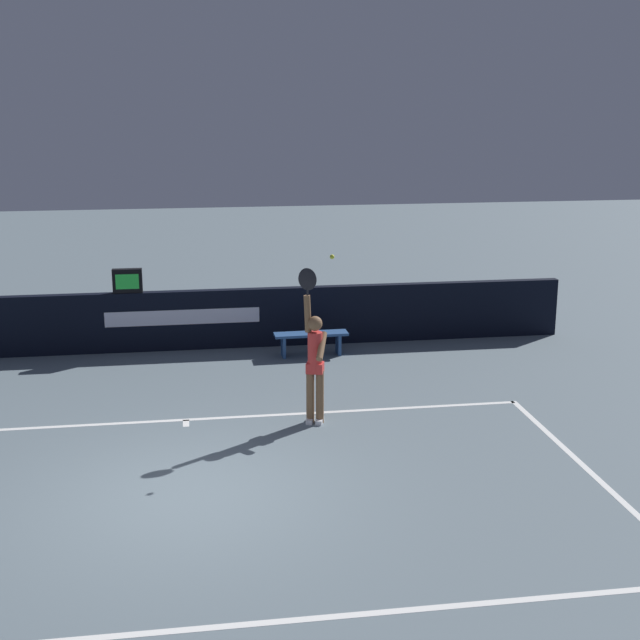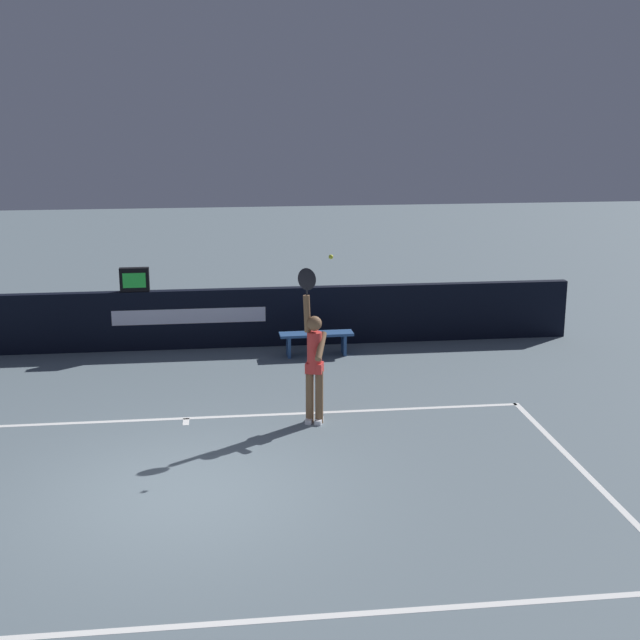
# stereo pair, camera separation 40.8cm
# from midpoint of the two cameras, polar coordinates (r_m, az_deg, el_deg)

# --- Properties ---
(ground_plane) EXTENTS (60.00, 60.00, 0.00)m
(ground_plane) POSITION_cam_midpoint_polar(r_m,az_deg,el_deg) (11.49, -8.09, -11.17)
(ground_plane) COLOR slate
(court_lines) EXTENTS (10.92, 5.74, 0.00)m
(court_lines) POSITION_cam_midpoint_polar(r_m,az_deg,el_deg) (11.41, -8.10, -11.35)
(court_lines) COLOR white
(court_lines) RESTS_ON ground
(back_wall) EXTENTS (15.66, 0.21, 1.20)m
(back_wall) POSITION_cam_midpoint_polar(r_m,az_deg,el_deg) (17.66, -7.82, 0.06)
(back_wall) COLOR black
(back_wall) RESTS_ON ground
(speed_display) EXTENTS (0.57, 0.17, 0.48)m
(speed_display) POSITION_cam_midpoint_polar(r_m,az_deg,el_deg) (17.52, -11.39, 2.60)
(speed_display) COLOR black
(speed_display) RESTS_ON back_wall
(tennis_player) EXTENTS (0.47, 0.48, 2.46)m
(tennis_player) POSITION_cam_midpoint_polar(r_m,az_deg,el_deg) (13.36, 0.48, -2.62)
(tennis_player) COLOR brown
(tennis_player) RESTS_ON ground
(tennis_ball) EXTENTS (0.07, 0.07, 0.07)m
(tennis_ball) POSITION_cam_midpoint_polar(r_m,az_deg,el_deg) (12.72, 1.64, 4.15)
(tennis_ball) COLOR #CFDB2D
(courtside_bench_near) EXTENTS (1.45, 0.39, 0.46)m
(courtside_bench_near) POSITION_cam_midpoint_polar(r_m,az_deg,el_deg) (17.05, 0.44, -1.20)
(courtside_bench_near) COLOR #2B5088
(courtside_bench_near) RESTS_ON ground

